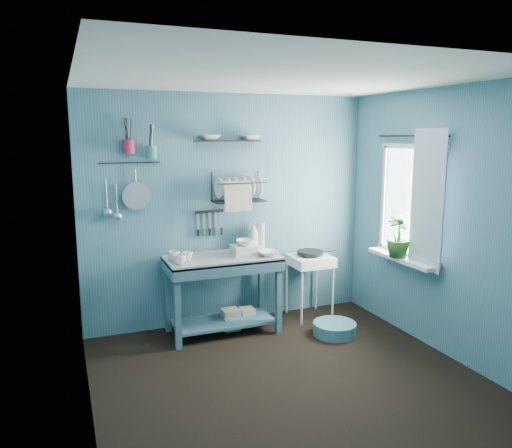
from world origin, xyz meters
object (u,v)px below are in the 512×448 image
object	(u,v)px
mug_right	(174,256)
colander	(136,196)
mug_mid	(188,256)
dish_rack	(239,187)
potted_plant	(398,236)
water_bottle	(261,235)
wash_tub	(246,250)
utensil_cup_teal	(151,152)
storage_tin_small	(247,317)
work_counter	(223,295)
soap_bottle	(253,236)
hotplate_stand	(309,286)
floor_basin	(335,329)
mug_left	(180,259)
storage_tin_large	(231,319)
utensil_cup_magenta	(129,147)
frying_pan	(310,252)

from	to	relation	value
mug_right	colander	size ratio (longest dim) A/B	0.44
mug_mid	dish_rack	size ratio (longest dim) A/B	0.18
potted_plant	water_bottle	bearing A→B (deg)	141.01
mug_mid	wash_tub	distance (m)	0.63
wash_tub	mug_mid	bearing A→B (deg)	-176.37
utensil_cup_teal	storage_tin_small	size ratio (longest dim) A/B	0.65
work_counter	soap_bottle	bearing A→B (deg)	31.54
wash_tub	hotplate_stand	distance (m)	0.98
floor_basin	storage_tin_small	bearing A→B (deg)	142.96
work_counter	dish_rack	size ratio (longest dim) A/B	2.12
storage_tin_small	hotplate_stand	bearing A→B (deg)	0.81
water_bottle	colander	size ratio (longest dim) A/B	1.00
soap_bottle	storage_tin_small	xyz separation A→B (m)	(-0.12, -0.12, -0.88)
mug_mid	colander	distance (m)	0.80
work_counter	potted_plant	world-z (taller)	potted_plant
mug_left	storage_tin_large	size ratio (longest dim) A/B	0.56
mug_right	soap_bottle	bearing A→B (deg)	12.26
mug_mid	utensil_cup_magenta	xyz separation A→B (m)	(-0.48, 0.32, 1.08)
storage_tin_large	soap_bottle	bearing A→B (deg)	25.11
mug_left	soap_bottle	xyz separation A→B (m)	(0.90, 0.36, 0.10)
work_counter	soap_bottle	xyz separation A→B (m)	(0.42, 0.20, 0.56)
storage_tin_large	dish_rack	bearing A→B (deg)	45.40
soap_bottle	water_bottle	xyz separation A→B (m)	(0.10, 0.02, -0.01)
work_counter	frying_pan	distance (m)	1.13
mug_right	frying_pan	size ratio (longest dim) A/B	0.41
colander	work_counter	bearing A→B (deg)	-19.89
mug_mid	work_counter	bearing A→B (deg)	8.97
mug_left	utensil_cup_magenta	distance (m)	1.22
mug_right	dish_rack	xyz separation A→B (m)	(0.76, 0.21, 0.64)
hotplate_stand	dish_rack	xyz separation A→B (m)	(-0.81, 0.12, 1.16)
soap_bottle	colander	size ratio (longest dim) A/B	1.07
mug_left	water_bottle	bearing A→B (deg)	20.81
water_bottle	potted_plant	world-z (taller)	potted_plant
frying_pan	storage_tin_large	bearing A→B (deg)	-177.58
frying_pan	utensil_cup_teal	bearing A→B (deg)	174.32
mug_left	frying_pan	distance (m)	1.57
mug_left	water_bottle	xyz separation A→B (m)	(1.00, 0.38, 0.09)
utensil_cup_teal	work_counter	bearing A→B (deg)	-22.07
hotplate_stand	frying_pan	size ratio (longest dim) A/B	2.39
hotplate_stand	frying_pan	distance (m)	0.40
utensil_cup_teal	potted_plant	distance (m)	2.63
storage_tin_small	utensil_cup_magenta	bearing A→B (deg)	171.13
soap_bottle	storage_tin_large	size ratio (longest dim) A/B	1.36
storage_tin_large	utensil_cup_magenta	bearing A→B (deg)	167.62
mug_right	utensil_cup_magenta	size ratio (longest dim) A/B	0.95
frying_pan	utensil_cup_magenta	size ratio (longest dim) A/B	2.31
wash_tub	utensil_cup_teal	distance (m)	1.38
frying_pan	colander	distance (m)	2.01
mug_right	soap_bottle	size ratio (longest dim) A/B	0.41
hotplate_stand	storage_tin_large	bearing A→B (deg)	-169.15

